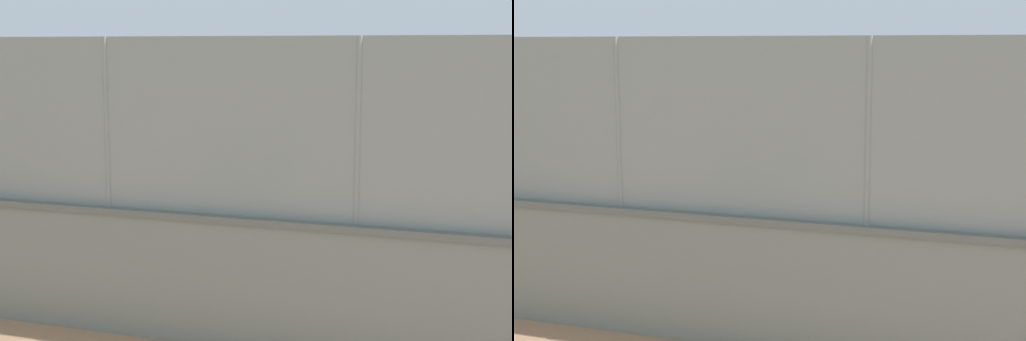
# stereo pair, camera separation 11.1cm
# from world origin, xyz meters

# --- Properties ---
(ground_plane) EXTENTS (260.00, 260.00, 0.00)m
(ground_plane) POSITION_xyz_m (0.00, 0.00, 0.00)
(ground_plane) COLOR tan
(player_crossing_court) EXTENTS (1.22, 0.69, 1.47)m
(player_crossing_court) POSITION_xyz_m (-5.91, 9.37, 0.86)
(player_crossing_court) COLOR #B2B2B2
(player_crossing_court) RESTS_ON ground_plane
(player_near_wall_returning) EXTENTS (1.07, 0.76, 1.71)m
(player_near_wall_returning) POSITION_xyz_m (-3.64, 6.19, 1.02)
(player_near_wall_returning) COLOR black
(player_near_wall_returning) RESTS_ON ground_plane
(sports_ball) EXTENTS (0.23, 0.23, 0.23)m
(sports_ball) POSITION_xyz_m (-5.36, 10.59, 0.12)
(sports_ball) COLOR orange
(sports_ball) RESTS_ON ground_plane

